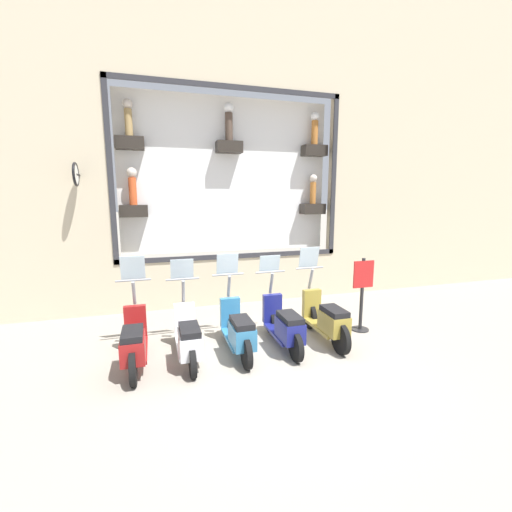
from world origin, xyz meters
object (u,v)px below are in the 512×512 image
at_px(scooter_teal_2, 238,330).
at_px(scooter_white_3, 188,337).
at_px(scooter_navy_1, 284,325).
at_px(shop_sign_post, 362,292).
at_px(scooter_olive_0, 326,319).
at_px(scooter_red_4, 134,342).

height_order(scooter_teal_2, scooter_white_3, scooter_teal_2).
relative_size(scooter_navy_1, shop_sign_post, 1.19).
distance_m(scooter_navy_1, scooter_white_3, 1.71).
xyz_separation_m(scooter_olive_0, scooter_white_3, (-0.01, 2.57, -0.04)).
distance_m(scooter_white_3, shop_sign_post, 3.58).
distance_m(scooter_olive_0, scooter_red_4, 3.43).
xyz_separation_m(scooter_white_3, shop_sign_post, (0.32, -3.54, 0.39)).
bearing_deg(scooter_navy_1, scooter_olive_0, -89.46).
bearing_deg(scooter_red_4, scooter_teal_2, -90.08).
bearing_deg(scooter_teal_2, scooter_navy_1, -90.19).
height_order(scooter_olive_0, scooter_red_4, scooter_olive_0).
distance_m(scooter_olive_0, scooter_teal_2, 1.71).
height_order(scooter_navy_1, shop_sign_post, scooter_navy_1).
bearing_deg(scooter_teal_2, scooter_olive_0, -89.83).
height_order(scooter_white_3, scooter_red_4, scooter_red_4).
relative_size(scooter_olive_0, scooter_red_4, 1.00).
bearing_deg(scooter_olive_0, scooter_navy_1, 90.54).
bearing_deg(scooter_navy_1, scooter_teal_2, 89.81).
relative_size(scooter_teal_2, scooter_red_4, 1.00).
bearing_deg(scooter_teal_2, scooter_white_3, 90.45).
bearing_deg(scooter_teal_2, scooter_red_4, 89.92).
xyz_separation_m(scooter_olive_0, scooter_navy_1, (-0.01, 0.86, -0.02)).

